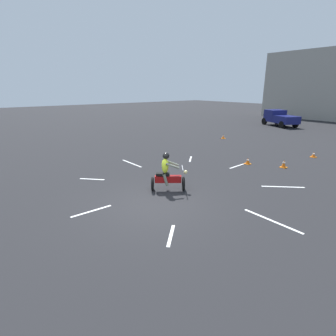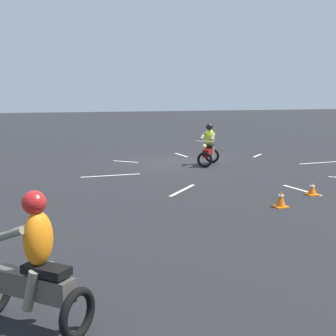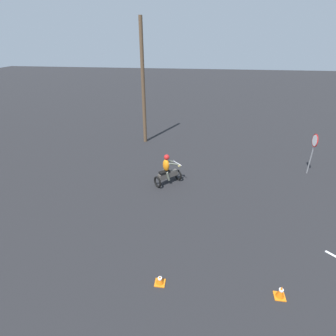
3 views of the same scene
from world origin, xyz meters
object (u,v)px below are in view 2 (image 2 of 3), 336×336
at_px(motorcycle_rider_background, 34,268).
at_px(traffic_cone_mid_left, 312,189).
at_px(motorcycle_rider_foreground, 209,147).
at_px(traffic_cone_near_left, 281,199).

bearing_deg(motorcycle_rider_background, traffic_cone_mid_left, -9.92).
xyz_separation_m(motorcycle_rider_foreground, traffic_cone_near_left, (1.29, 7.02, -0.52)).
relative_size(motorcycle_rider_foreground, motorcycle_rider_background, 1.00).
height_order(motorcycle_rider_foreground, traffic_cone_mid_left, motorcycle_rider_foreground).
bearing_deg(motorcycle_rider_background, traffic_cone_near_left, -9.05).
bearing_deg(traffic_cone_mid_left, traffic_cone_near_left, 30.10).
height_order(motorcycle_rider_foreground, traffic_cone_near_left, motorcycle_rider_foreground).
relative_size(motorcycle_rider_foreground, traffic_cone_near_left, 3.89).
relative_size(motorcycle_rider_background, traffic_cone_mid_left, 4.66).
xyz_separation_m(motorcycle_rider_foreground, traffic_cone_mid_left, (-0.34, 6.08, -0.56)).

